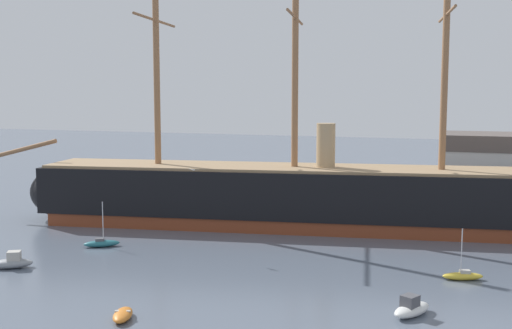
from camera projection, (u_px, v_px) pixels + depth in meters
name	position (u px, v px, depth m)	size (l,w,h in m)	color
tall_ship	(294.00, 195.00, 74.03)	(71.86, 19.73, 34.74)	brown
dinghy_near_centre	(123.00, 315.00, 44.21)	(2.14, 3.14, 0.68)	orange
motorboat_mid_left	(12.00, 262.00, 57.09)	(3.95, 3.17, 1.54)	gray
motorboat_mid_right	(411.00, 308.00, 44.95)	(3.06, 3.97, 1.54)	silver
sailboat_alongside_bow	(102.00, 243.00, 64.94)	(3.58, 2.90, 4.67)	#236670
sailboat_alongside_stern	(463.00, 276.00, 53.53)	(3.54, 2.02, 4.42)	gold
dinghy_far_left	(112.00, 205.00, 87.03)	(3.00, 2.03, 0.65)	#1E284C
motorboat_distant_centre	(325.00, 207.00, 84.65)	(3.92, 3.41, 1.56)	#7FB2D6
seagull_in_flight	(194.00, 170.00, 61.99)	(1.23, 0.55, 0.14)	silver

